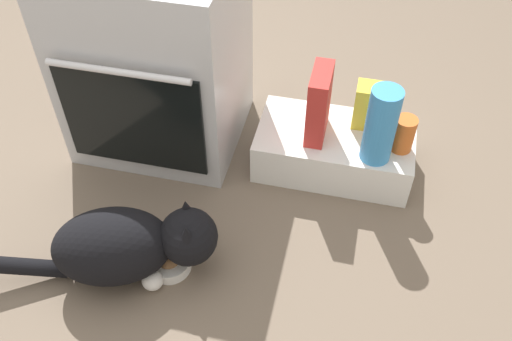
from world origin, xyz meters
The scene contains 9 objects.
ground centered at (0.00, 0.00, 0.00)m, with size 8.00×8.00×0.00m, color #6B5B4C.
oven centered at (-0.04, 0.49, 0.39)m, with size 0.63×0.59×0.78m.
pantry_cabinet centered at (0.68, 0.45, 0.09)m, with size 0.60×0.33×0.18m, color white.
food_bowl centered at (0.20, -0.16, 0.03)m, with size 0.15×0.15×0.08m.
cat centered at (0.09, -0.20, 0.14)m, with size 0.80×0.37×0.28m.
water_bottle centered at (0.83, 0.35, 0.33)m, with size 0.11×0.11×0.30m, color #388CD1.
snack_bag centered at (0.79, 0.53, 0.27)m, with size 0.12×0.09×0.18m, color yellow.
cereal_box centered at (0.60, 0.43, 0.32)m, with size 0.07×0.18×0.28m, color #B72D28.
sauce_jar centered at (0.92, 0.42, 0.25)m, with size 0.08×0.08×0.14m, color #D16023.
Camera 1 is at (0.73, -1.15, 1.61)m, focal length 39.14 mm.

